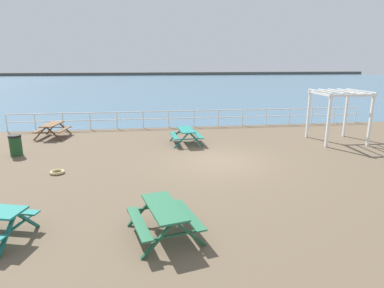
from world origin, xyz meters
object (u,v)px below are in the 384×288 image
at_px(picnic_table_near_right, 186,133).
at_px(litter_bin, 16,145).
at_px(picnic_table_far_left, 52,127).
at_px(picnic_table_far_right, 164,213).
at_px(lattice_pergola, 339,104).

xyz_separation_m(picnic_table_near_right, litter_bin, (-7.91, -1.12, -0.10)).
height_order(picnic_table_far_left, litter_bin, litter_bin).
xyz_separation_m(picnic_table_far_right, litter_bin, (-6.27, 7.97, -0.10)).
bearing_deg(lattice_pergola, picnic_table_near_right, 178.07).
bearing_deg(picnic_table_far_left, lattice_pergola, -93.51).
bearing_deg(picnic_table_far_right, lattice_pergola, -61.90).
height_order(picnic_table_far_right, litter_bin, litter_bin).
relative_size(picnic_table_far_left, picnic_table_far_right, 0.95).
xyz_separation_m(lattice_pergola, litter_bin, (-15.91, -0.55, -1.52)).
relative_size(picnic_table_far_left, litter_bin, 2.09).
height_order(picnic_table_near_right, picnic_table_far_right, same).
bearing_deg(picnic_table_near_right, picnic_table_far_right, 166.52).
xyz_separation_m(picnic_table_far_left, picnic_table_far_right, (5.63, -11.62, 0.00)).
distance_m(picnic_table_near_right, picnic_table_far_right, 9.24).
height_order(picnic_table_near_right, picnic_table_far_left, same).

